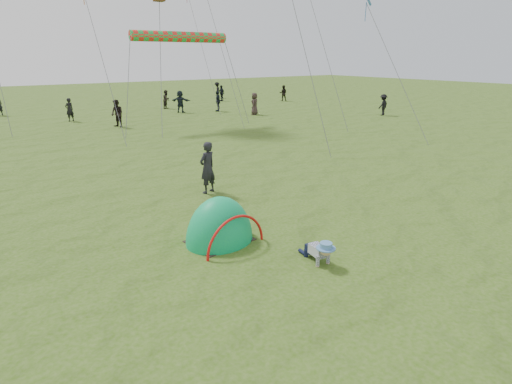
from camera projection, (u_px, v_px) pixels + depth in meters
ground at (342, 267)px, 8.91m from camera, size 140.00×140.00×0.00m
crawling_toddler at (320, 250)px, 9.02m from camera, size 0.64×0.84×0.60m
popup_tent at (220, 241)px, 10.18m from camera, size 1.98×1.70×2.34m
standing_adult at (207, 168)px, 13.50m from camera, size 0.75×0.61×1.78m
crowd_person_1 at (283, 93)px, 41.72m from camera, size 0.99×0.96×1.61m
crowd_person_2 at (218, 101)px, 33.84m from camera, size 0.99×1.00×1.70m
crowd_person_5 at (180, 102)px, 33.13m from camera, size 1.50×1.59×1.79m
crowd_person_6 at (70, 110)px, 28.63m from camera, size 0.71×0.60×1.65m
crowd_person_7 at (167, 99)px, 35.61m from camera, size 1.00×0.97×1.62m
crowd_person_8 at (221, 93)px, 41.70m from camera, size 0.46×0.97×1.62m
crowd_person_9 at (383, 105)px, 31.54m from camera, size 1.15×0.78×1.65m
crowd_person_10 at (255, 104)px, 31.86m from camera, size 0.99×0.97×1.72m
crowd_person_13 at (117, 114)px, 26.21m from camera, size 0.95×1.06×1.78m
crowd_person_15 at (217, 90)px, 44.68m from camera, size 1.21×1.28×1.74m
rainbow_tube_kite at (180, 37)px, 25.14m from camera, size 6.38×0.64×0.64m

